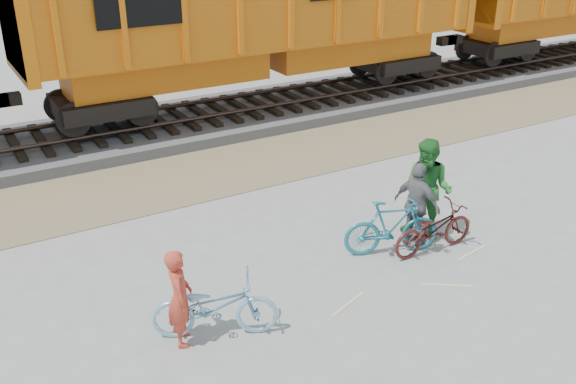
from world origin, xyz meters
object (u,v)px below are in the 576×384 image
(hopper_car_center, at_px, (264,15))
(bicycle_blue, at_px, (215,307))
(person_woman, at_px, (417,205))
(person_man, at_px, (428,190))
(bicycle_teal, at_px, (392,227))
(bicycle_maroon, at_px, (434,229))
(person_solo, at_px, (180,297))

(hopper_car_center, xyz_separation_m, bicycle_blue, (-6.01, -9.43, -2.50))
(hopper_car_center, bearing_deg, person_woman, -99.78)
(hopper_car_center, relative_size, person_man, 6.98)
(bicycle_teal, distance_m, person_man, 1.12)
(bicycle_teal, xyz_separation_m, bicycle_maroon, (0.73, -0.35, -0.08))
(person_solo, xyz_separation_m, person_man, (5.38, 0.72, 0.23))
(person_man, bearing_deg, bicycle_teal, -106.75)
(bicycle_teal, distance_m, bicycle_maroon, 0.81)
(bicycle_teal, bearing_deg, person_solo, 117.32)
(hopper_car_center, height_order, bicycle_teal, hopper_car_center)
(hopper_car_center, relative_size, bicycle_maroon, 7.87)
(person_solo, xyz_separation_m, person_woman, (5.00, 0.57, 0.05))
(hopper_car_center, xyz_separation_m, bicycle_maroon, (-1.41, -9.16, -2.54))
(bicycle_teal, relative_size, person_man, 0.90)
(hopper_car_center, relative_size, bicycle_teal, 7.74)
(bicycle_blue, xyz_separation_m, person_man, (4.88, 0.82, 0.50))
(person_solo, bearing_deg, person_woman, -66.41)
(bicycle_maroon, distance_m, person_woman, 0.55)
(bicycle_blue, height_order, person_solo, person_solo)
(hopper_car_center, height_order, person_solo, hopper_car_center)
(person_solo, bearing_deg, hopper_car_center, -17.83)
(bicycle_blue, distance_m, person_solo, 0.58)
(hopper_car_center, xyz_separation_m, person_solo, (-6.51, -9.33, -2.23))
(bicycle_teal, bearing_deg, person_woman, -64.54)
(bicycle_maroon, xyz_separation_m, person_solo, (-5.10, -0.17, 0.31))
(bicycle_maroon, height_order, person_solo, person_solo)
(person_solo, height_order, person_man, person_man)
(bicycle_maroon, distance_m, person_man, 0.81)
(person_woman, bearing_deg, person_solo, 79.28)
(bicycle_blue, bearing_deg, person_man, -55.59)
(bicycle_blue, bearing_deg, person_solo, 103.59)
(person_solo, bearing_deg, bicycle_blue, -84.22)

